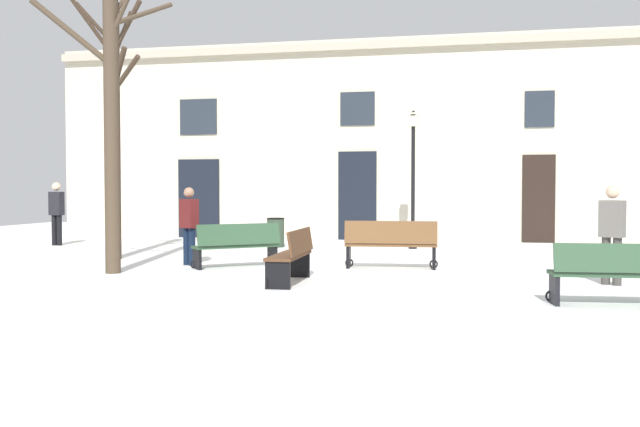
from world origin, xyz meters
name	(u,v)px	position (x,y,z in m)	size (l,w,h in m)	color
ground_plane	(304,268)	(0.00, 0.00, 0.00)	(32.32, 32.32, 0.00)	white
building_facade	(362,138)	(-0.01, 7.97, 3.16)	(20.20, 0.60, 6.21)	beige
tree_near_facade	(112,115)	(-3.34, -1.50, 2.95)	(2.08, 1.87, 6.02)	#4C3D2D
tree_left_of_center	(113,124)	(-4.59, 0.88, 3.03)	(1.67, 1.18, 5.95)	#423326
streetlamp	(413,164)	(1.79, 4.95, 2.24)	(0.30, 0.30, 3.65)	black
litter_bin	(276,232)	(-1.89, 4.71, 0.40)	(0.50, 0.50, 0.79)	#2D3D2D
bench_back_to_back_left	(391,244)	(1.70, 0.27, 0.49)	(1.86, 0.61, 0.96)	brown
bench_by_litter_bin	(622,273)	(5.21, -3.43, 0.44)	(1.92, 0.68, 0.86)	#2D4C33
bench_far_corner	(237,245)	(-1.36, -0.13, 0.45)	(1.65, 1.48, 0.89)	#2D4C33
bench_near_center_tree	(292,255)	(0.30, -2.14, 0.47)	(0.51, 1.69, 0.91)	#51331E
person_strolling	(57,210)	(-8.03, 3.97, 0.99)	(0.41, 0.28, 1.76)	black
person_by_shop_door	(189,222)	(-2.44, 0.03, 0.89)	(0.44, 0.38, 1.61)	black
person_crossing_plaza	(612,230)	(5.50, -1.29, 0.90)	(0.44, 0.37, 1.64)	#403D3A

